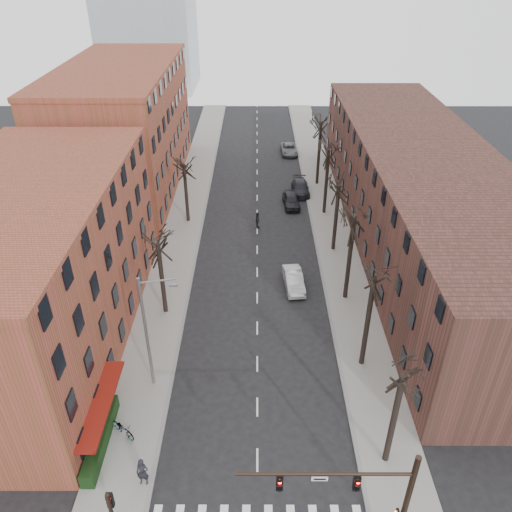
{
  "coord_description": "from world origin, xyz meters",
  "views": [
    {
      "loc": [
        -0.05,
        -14.64,
        26.1
      ],
      "look_at": [
        -0.1,
        20.46,
        4.0
      ],
      "focal_mm": 35.0,
      "sensor_mm": 36.0,
      "label": 1
    }
  ],
  "objects_px": {
    "parked_car_mid": "(300,188)",
    "bicycle": "(123,428)",
    "pedestrian_a": "(143,472)",
    "silver_sedan": "(294,280)",
    "parked_car_near": "(291,200)"
  },
  "relations": [
    {
      "from": "parked_car_mid",
      "to": "bicycle",
      "type": "relative_size",
      "value": 2.52
    },
    {
      "from": "silver_sedan",
      "to": "parked_car_mid",
      "type": "relative_size",
      "value": 0.89
    },
    {
      "from": "parked_car_mid",
      "to": "parked_car_near",
      "type": "bearing_deg",
      "value": -111.58
    },
    {
      "from": "pedestrian_a",
      "to": "silver_sedan",
      "type": "bearing_deg",
      "value": 65.96
    },
    {
      "from": "pedestrian_a",
      "to": "bicycle",
      "type": "distance_m",
      "value": 3.84
    },
    {
      "from": "parked_car_near",
      "to": "pedestrian_a",
      "type": "distance_m",
      "value": 36.91
    },
    {
      "from": "parked_car_mid",
      "to": "pedestrian_a",
      "type": "distance_m",
      "value": 40.71
    },
    {
      "from": "parked_car_mid",
      "to": "pedestrian_a",
      "type": "xyz_separation_m",
      "value": [
        -11.7,
        -38.99,
        0.39
      ]
    },
    {
      "from": "parked_car_near",
      "to": "pedestrian_a",
      "type": "bearing_deg",
      "value": -110.08
    },
    {
      "from": "silver_sedan",
      "to": "bicycle",
      "type": "bearing_deg",
      "value": -131.36
    },
    {
      "from": "silver_sedan",
      "to": "parked_car_mid",
      "type": "xyz_separation_m",
      "value": [
        2.05,
        19.78,
        -0.01
      ]
    },
    {
      "from": "silver_sedan",
      "to": "bicycle",
      "type": "xyz_separation_m",
      "value": [
        -11.56,
        -15.91,
        -0.06
      ]
    },
    {
      "from": "pedestrian_a",
      "to": "bicycle",
      "type": "xyz_separation_m",
      "value": [
        -1.91,
        3.31,
        -0.44
      ]
    },
    {
      "from": "silver_sedan",
      "to": "parked_car_mid",
      "type": "height_order",
      "value": "silver_sedan"
    },
    {
      "from": "parked_car_near",
      "to": "bicycle",
      "type": "xyz_separation_m",
      "value": [
        -12.26,
        -32.11,
        -0.08
      ]
    }
  ]
}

